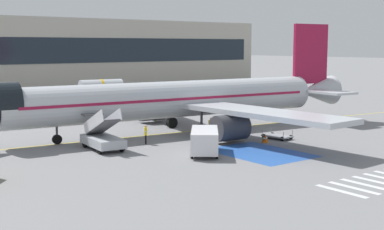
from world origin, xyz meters
The scene contains 15 objects.
ground_plane centered at (0.00, 0.00, 0.00)m, with size 600.00×600.00×0.00m, color slate.
apron_leadline_yellow centered at (-1.89, -0.94, 0.00)m, with size 0.20×76.61×0.01m, color gold.
apron_stand_patch_blue centered at (-1.89, -13.13, 0.00)m, with size 5.80×8.11×0.01m, color #2856A8.
apron_walkway_bar_0 centered at (-6.09, -24.21, 0.00)m, with size 0.44×3.60×0.01m, color silver.
apron_walkway_bar_1 centered at (-4.89, -24.21, 0.00)m, with size 0.44×3.60×0.01m, color silver.
apron_walkway_bar_2 centered at (-3.69, -24.21, 0.00)m, with size 0.44×3.60×0.01m, color silver.
apron_walkway_bar_3 centered at (-2.49, -24.21, 0.00)m, with size 0.44×3.60×0.01m, color silver.
airliner centered at (-1.11, -1.01, 3.25)m, with size 41.94×36.34×10.90m.
boarding_stairs_forward centered at (-11.23, -4.35, 0.94)m, with size 2.66×5.39×3.58m.
fuel_tanker centered at (5.37, 26.17, 1.86)m, with size 10.12×3.79×3.65m.
service_van_1 centered at (-5.74, -10.89, 1.18)m, with size 4.84×5.30×1.95m.
baggage_cart centered at (3.91, -9.49, 0.26)m, with size 1.79×2.76×0.87m.
ground_crew_0 centered at (-0.10, -4.80, 1.02)m, with size 0.48×0.35×1.77m.
ground_crew_1 centered at (-7.13, -4.47, 0.96)m, with size 0.41×0.49×1.68m.
traffic_cone_0 centered at (1.78, -10.07, 0.34)m, with size 0.61×0.61×0.68m.
Camera 1 is at (-31.52, -43.17, 8.48)m, focal length 50.00 mm.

